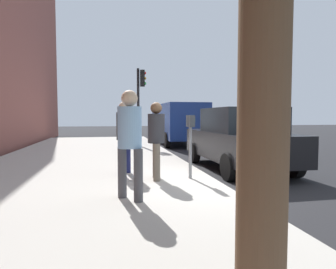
{
  "coord_description": "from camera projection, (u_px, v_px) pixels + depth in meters",
  "views": [
    {
      "loc": [
        -6.29,
        2.28,
        1.54
      ],
      "look_at": [
        0.04,
        1.05,
        1.14
      ],
      "focal_mm": 31.95,
      "sensor_mm": 36.0,
      "label": 1
    }
  ],
  "objects": [
    {
      "name": "ground_plane",
      "position": [
        214.0,
        185.0,
        6.69
      ],
      "size": [
        80.0,
        80.0,
        0.0
      ],
      "primitive_type": "plane",
      "color": "#232326",
      "rests_on": "ground"
    },
    {
      "name": "parked_van_far",
      "position": [
        178.0,
        121.0,
        16.18
      ],
      "size": [
        5.23,
        2.18,
        2.18
      ],
      "color": "navy",
      "rests_on": "ground_plane"
    },
    {
      "name": "traffic_signal",
      "position": [
        140.0,
        94.0,
        13.93
      ],
      "size": [
        0.24,
        0.44,
        3.6
      ],
      "color": "black",
      "rests_on": "sidewalk_slab"
    },
    {
      "name": "parking_meter",
      "position": [
        190.0,
        133.0,
        6.65
      ],
      "size": [
        0.36,
        0.12,
        1.41
      ],
      "color": "gray",
      "rests_on": "sidewalk_slab"
    },
    {
      "name": "pedestrian_bystander",
      "position": [
        130.0,
        135.0,
        4.92
      ],
      "size": [
        0.46,
        0.4,
        1.82
      ],
      "rotation": [
        0.0,
        0.0,
        -0.9
      ],
      "color": "#47474C",
      "rests_on": "sidewalk_slab"
    },
    {
      "name": "parking_officer",
      "position": [
        124.0,
        132.0,
        7.1
      ],
      "size": [
        0.49,
        0.38,
        1.73
      ],
      "rotation": [
        0.0,
        0.0,
        -2.0
      ],
      "color": "#191E4C",
      "rests_on": "sidewalk_slab"
    },
    {
      "name": "parked_sedan_near",
      "position": [
        239.0,
        139.0,
        8.57
      ],
      "size": [
        4.42,
        2.01,
        1.77
      ],
      "color": "black",
      "rests_on": "ground_plane"
    },
    {
      "name": "pedestrian_at_meter",
      "position": [
        156.0,
        135.0,
        6.52
      ],
      "size": [
        0.52,
        0.37,
        1.69
      ],
      "rotation": [
        0.0,
        0.0,
        -1.68
      ],
      "color": "#726656",
      "rests_on": "sidewalk_slab"
    },
    {
      "name": "sidewalk_slab",
      "position": [
        75.0,
        188.0,
        6.11
      ],
      "size": [
        28.0,
        6.0,
        0.15
      ],
      "primitive_type": "cube",
      "color": "#B7B2A8",
      "rests_on": "ground_plane"
    }
  ]
}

